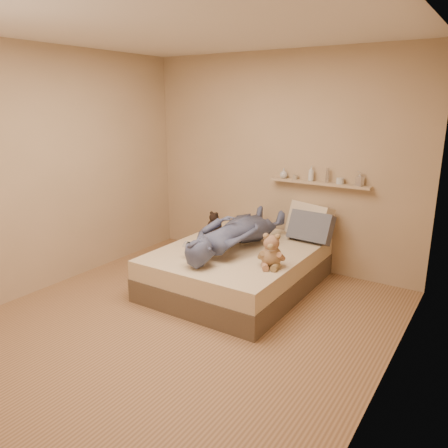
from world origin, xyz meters
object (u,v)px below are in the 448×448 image
Objects in this scene: bed at (238,268)px; pillow_cream at (309,221)px; pillow_grey at (311,227)px; person at (235,232)px; teddy_bear at (271,253)px; dark_plush at (214,224)px; game_console at (191,245)px; wall_shelf at (319,183)px.

pillow_cream is at bearing 59.71° from bed.
pillow_grey is at bearing -60.97° from pillow_cream.
person is at bearing -121.74° from pillow_cream.
person is (-0.59, 0.28, 0.05)m from teddy_bear.
person reaches higher than dark_plush.
game_console is 0.94m from dark_plush.
pillow_cream is (0.48, 0.83, 0.43)m from bed.
pillow_cream is at bearing 119.03° from pillow_grey.
wall_shelf reaches higher than person.
wall_shelf is at bearing 50.51° from pillow_cream.
bed is at bearing -120.29° from pillow_cream.
bed is at bearing -129.19° from pillow_grey.
dark_plush is 0.23× the size of wall_shelf.
pillow_cream reaches higher than pillow_grey.
pillow_grey is 0.42× the size of wall_shelf.
wall_shelf is (-0.01, 1.20, 0.51)m from teddy_bear.
pillow_grey is at bearing -86.71° from wall_shelf.
bed is at bearing 152.43° from teddy_bear.
person is (-0.52, -0.84, -0.01)m from pillow_cream.
dark_plush is at bearing 149.81° from teddy_bear.
pillow_grey is at bearing 89.59° from teddy_bear.
wall_shelf is at bearing 26.61° from dark_plush.
teddy_bear is at bearing -86.39° from pillow_cream.
game_console is 0.49× the size of teddy_bear.
pillow_cream is at bearing 61.75° from game_console.
pillow_grey is at bearing -129.56° from person.
bed is 1.17× the size of person.
pillow_cream is 0.46m from wall_shelf.
teddy_bear is 0.69× the size of pillow_grey.
pillow_cream is 1.10× the size of pillow_grey.
pillow_cream is 0.99m from person.
bed is at bearing -164.07° from person.
pillow_cream is 0.16m from pillow_grey.
bed is 3.45× the size of pillow_cream.
pillow_grey reaches higher than dark_plush.
game_console reaches higher than bed.
pillow_grey is 0.92m from person.
game_console is 1.46m from pillow_grey.
teddy_bear is 0.98m from pillow_grey.
dark_plush is 0.17× the size of person.
game_console is at bearing -114.90° from bed.
pillow_cream reaches higher than bed.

